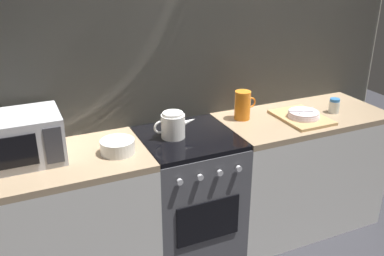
{
  "coord_description": "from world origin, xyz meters",
  "views": [
    {
      "loc": [
        -0.99,
        -2.27,
        2.01
      ],
      "look_at": [
        0.03,
        0.0,
        0.95
      ],
      "focal_mm": 40.04,
      "sensor_mm": 36.0,
      "label": 1
    }
  ],
  "objects_px": {
    "pitcher": "(243,105)",
    "dish_pile": "(302,116)",
    "stove_unit": "(189,197)",
    "microwave": "(18,139)",
    "kettle": "(173,125)",
    "mixing_bowl": "(118,146)",
    "spice_jar": "(334,106)"
  },
  "relations": [
    {
      "from": "pitcher",
      "to": "dish_pile",
      "type": "bearing_deg",
      "value": -25.52
    },
    {
      "from": "stove_unit",
      "to": "pitcher",
      "type": "height_order",
      "value": "pitcher"
    },
    {
      "from": "stove_unit",
      "to": "dish_pile",
      "type": "xyz_separation_m",
      "value": [
        0.84,
        -0.06,
        0.47
      ]
    },
    {
      "from": "dish_pile",
      "to": "stove_unit",
      "type": "bearing_deg",
      "value": 175.75
    },
    {
      "from": "stove_unit",
      "to": "microwave",
      "type": "xyz_separation_m",
      "value": [
        -0.99,
        0.07,
        0.59
      ]
    },
    {
      "from": "microwave",
      "to": "kettle",
      "type": "relative_size",
      "value": 1.62
    },
    {
      "from": "mixing_bowl",
      "to": "microwave",
      "type": "bearing_deg",
      "value": 166.71
    },
    {
      "from": "dish_pile",
      "to": "spice_jar",
      "type": "relative_size",
      "value": 3.81
    },
    {
      "from": "pitcher",
      "to": "stove_unit",
      "type": "bearing_deg",
      "value": -165.76
    },
    {
      "from": "stove_unit",
      "to": "spice_jar",
      "type": "height_order",
      "value": "spice_jar"
    },
    {
      "from": "stove_unit",
      "to": "microwave",
      "type": "bearing_deg",
      "value": 175.76
    },
    {
      "from": "microwave",
      "to": "kettle",
      "type": "xyz_separation_m",
      "value": [
        0.89,
        -0.05,
        -0.05
      ]
    },
    {
      "from": "kettle",
      "to": "pitcher",
      "type": "relative_size",
      "value": 1.42
    },
    {
      "from": "mixing_bowl",
      "to": "spice_jar",
      "type": "height_order",
      "value": "spice_jar"
    },
    {
      "from": "mixing_bowl",
      "to": "dish_pile",
      "type": "relative_size",
      "value": 0.5
    },
    {
      "from": "stove_unit",
      "to": "kettle",
      "type": "distance_m",
      "value": 0.54
    },
    {
      "from": "microwave",
      "to": "mixing_bowl",
      "type": "relative_size",
      "value": 2.3
    },
    {
      "from": "mixing_bowl",
      "to": "spice_jar",
      "type": "bearing_deg",
      "value": 0.06
    },
    {
      "from": "mixing_bowl",
      "to": "pitcher",
      "type": "height_order",
      "value": "pitcher"
    },
    {
      "from": "dish_pile",
      "to": "kettle",
      "type": "bearing_deg",
      "value": 174.74
    },
    {
      "from": "stove_unit",
      "to": "dish_pile",
      "type": "height_order",
      "value": "dish_pile"
    },
    {
      "from": "stove_unit",
      "to": "spice_jar",
      "type": "bearing_deg",
      "value": -2.41
    },
    {
      "from": "kettle",
      "to": "spice_jar",
      "type": "height_order",
      "value": "kettle"
    },
    {
      "from": "microwave",
      "to": "kettle",
      "type": "distance_m",
      "value": 0.9
    },
    {
      "from": "spice_jar",
      "to": "dish_pile",
      "type": "bearing_deg",
      "value": -177.09
    },
    {
      "from": "stove_unit",
      "to": "microwave",
      "type": "relative_size",
      "value": 1.96
    },
    {
      "from": "stove_unit",
      "to": "mixing_bowl",
      "type": "distance_m",
      "value": 0.68
    },
    {
      "from": "dish_pile",
      "to": "pitcher",
      "type": "bearing_deg",
      "value": 154.48
    },
    {
      "from": "stove_unit",
      "to": "microwave",
      "type": "distance_m",
      "value": 1.15
    },
    {
      "from": "kettle",
      "to": "dish_pile",
      "type": "relative_size",
      "value": 0.71
    },
    {
      "from": "pitcher",
      "to": "spice_jar",
      "type": "distance_m",
      "value": 0.69
    },
    {
      "from": "stove_unit",
      "to": "dish_pile",
      "type": "bearing_deg",
      "value": -4.25
    }
  ]
}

